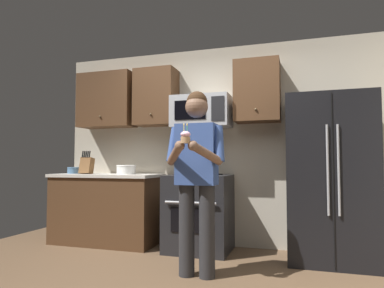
# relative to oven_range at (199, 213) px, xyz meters

# --- Properties ---
(wall_back) EXTENTS (4.40, 0.10, 2.60)m
(wall_back) POSITION_rel_oven_range_xyz_m (0.15, 0.39, 0.84)
(wall_back) COLOR #B7AD99
(wall_back) RESTS_ON ground
(oven_range) EXTENTS (0.76, 0.70, 0.93)m
(oven_range) POSITION_rel_oven_range_xyz_m (0.00, 0.00, 0.00)
(oven_range) COLOR black
(oven_range) RESTS_ON ground
(microwave) EXTENTS (0.74, 0.41, 0.40)m
(microwave) POSITION_rel_oven_range_xyz_m (0.00, 0.12, 1.26)
(microwave) COLOR #9EA0A5
(refrigerator) EXTENTS (0.90, 0.75, 1.80)m
(refrigerator) POSITION_rel_oven_range_xyz_m (1.50, -0.04, 0.44)
(refrigerator) COLOR black
(refrigerator) RESTS_ON ground
(cabinet_row_upper) EXTENTS (2.78, 0.36, 0.76)m
(cabinet_row_upper) POSITION_rel_oven_range_xyz_m (-0.57, 0.17, 1.49)
(cabinet_row_upper) COLOR #4C301C
(counter_left) EXTENTS (1.44, 0.66, 0.92)m
(counter_left) POSITION_rel_oven_range_xyz_m (-1.30, 0.02, 0.00)
(counter_left) COLOR #4C301C
(counter_left) RESTS_ON ground
(knife_block) EXTENTS (0.16, 0.15, 0.32)m
(knife_block) POSITION_rel_oven_range_xyz_m (-1.58, -0.03, 0.57)
(knife_block) COLOR brown
(knife_block) RESTS_ON counter_left
(bowl_large_white) EXTENTS (0.26, 0.26, 0.12)m
(bowl_large_white) POSITION_rel_oven_range_xyz_m (-0.99, -0.01, 0.52)
(bowl_large_white) COLOR white
(bowl_large_white) RESTS_ON counter_left
(bowl_small_colored) EXTENTS (0.19, 0.19, 0.09)m
(bowl_small_colored) POSITION_rel_oven_range_xyz_m (-1.82, 0.03, 0.51)
(bowl_small_colored) COLOR #4C7299
(bowl_small_colored) RESTS_ON counter_left
(person) EXTENTS (0.60, 0.48, 1.76)m
(person) POSITION_rel_oven_range_xyz_m (0.24, -0.93, 0.53)
(person) COLOR #262628
(person) RESTS_ON ground
(cupcake) EXTENTS (0.09, 0.09, 0.17)m
(cupcake) POSITION_rel_oven_range_xyz_m (0.24, -1.26, 0.83)
(cupcake) COLOR #A87F56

